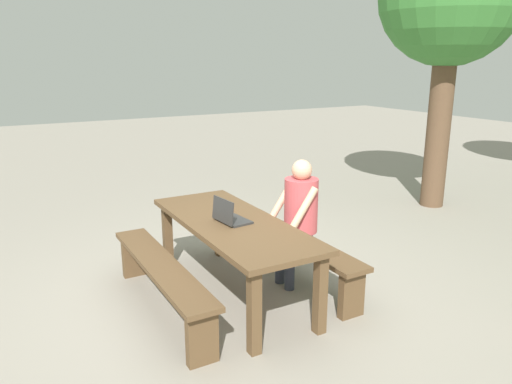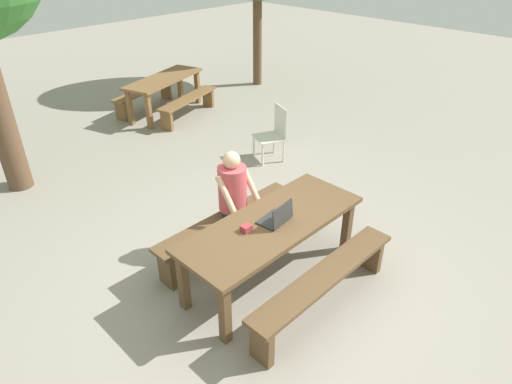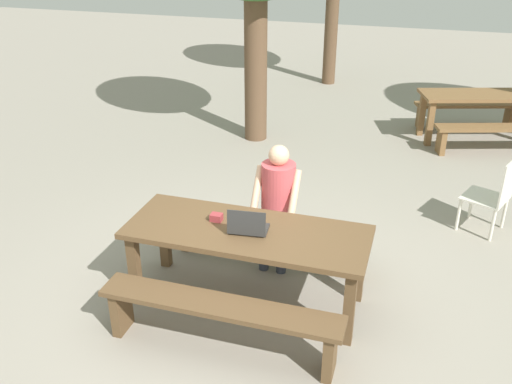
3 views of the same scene
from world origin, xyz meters
TOP-DOWN VIEW (x-y plane):
  - ground_plane at (0.00, 0.00)m, footprint 30.00×30.00m
  - picnic_table_front at (0.00, 0.00)m, footprint 2.14×0.82m
  - bench_near at (0.00, -0.71)m, footprint 1.99×0.30m
  - bench_far at (0.00, 0.71)m, footprint 1.99×0.30m
  - laptop at (0.02, -0.04)m, footprint 0.36×0.28m
  - small_pouch at (-0.31, 0.07)m, footprint 0.10×0.08m
  - person_seated at (0.09, 0.68)m, footprint 0.44×0.42m
  - plastic_chair at (2.20, 2.01)m, footprint 0.58×0.58m
  - picnic_table_mid at (2.20, 5.05)m, footprint 1.99×1.20m
  - bench_mid_south at (2.37, 4.51)m, footprint 1.70×0.80m
  - bench_mid_north at (2.02, 5.59)m, footprint 1.70×0.80m

SIDE VIEW (x-z plane):
  - ground_plane at x=0.00m, z-range 0.00..0.00m
  - bench_mid_south at x=2.37m, z-range 0.11..0.53m
  - bench_mid_north at x=2.02m, z-range 0.11..0.53m
  - bench_near at x=0.00m, z-range 0.12..0.60m
  - bench_far at x=0.00m, z-range 0.12..0.60m
  - plastic_chair at x=2.20m, z-range 0.02..0.92m
  - picnic_table_mid at x=2.20m, z-range 0.25..1.01m
  - picnic_table_front at x=0.00m, z-range 0.27..1.02m
  - person_seated at x=0.09m, z-range 0.12..1.40m
  - small_pouch at x=-0.31m, z-range 0.75..0.82m
  - laptop at x=0.02m, z-range 0.69..0.93m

